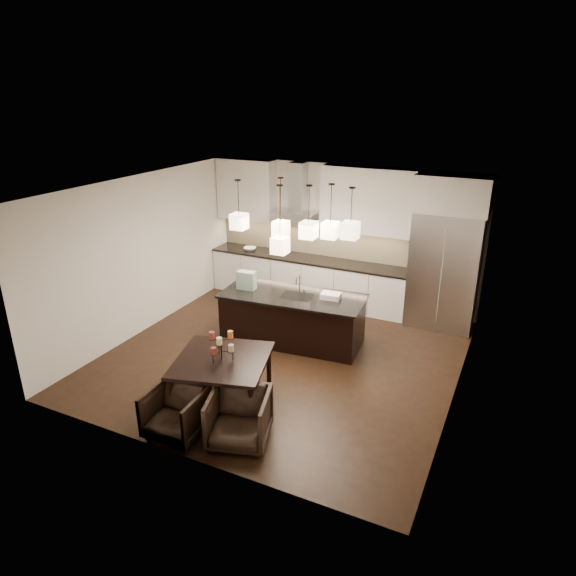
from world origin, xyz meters
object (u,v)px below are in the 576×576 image
at_px(refrigerator, 444,271).
at_px(dining_table, 223,382).
at_px(island_body, 292,319).
at_px(armchair_right, 239,418).
at_px(armchair_left, 176,413).

distance_m(refrigerator, dining_table, 4.63).
bearing_deg(dining_table, island_body, 73.62).
distance_m(refrigerator, armchair_right, 4.92).
relative_size(island_body, armchair_right, 3.15).
xyz_separation_m(dining_table, armchair_right, (0.61, -0.59, -0.03)).
bearing_deg(armchair_right, refrigerator, 53.57).
xyz_separation_m(island_body, armchair_left, (-0.23, -3.01, -0.10)).
bearing_deg(island_body, refrigerator, 34.23).
xyz_separation_m(refrigerator, armchair_left, (-2.42, -4.81, -0.75)).
bearing_deg(dining_table, armchair_left, -118.69).
bearing_deg(dining_table, refrigerator, 45.30).
distance_m(island_body, armchair_left, 3.02).
xyz_separation_m(refrigerator, armchair_right, (-1.62, -4.58, -0.73)).
bearing_deg(armchair_left, refrigerator, 60.27).
height_order(island_body, armchair_left, island_body).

